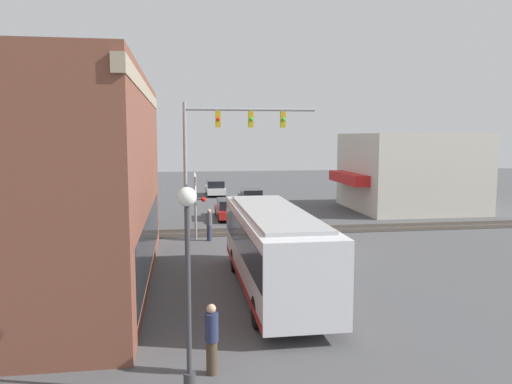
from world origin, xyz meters
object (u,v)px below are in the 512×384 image
city_bus (273,247)px  parked_car_black (251,197)px  crossing_signal (195,200)px  parked_car_white (215,188)px  pedestrian_by_lamp (212,338)px  streetlamp (188,272)px  parked_car_red (229,209)px  pedestrian_at_crossing (209,224)px

city_bus → parked_car_black: 24.53m
crossing_signal → parked_car_white: size_ratio=0.83×
pedestrian_by_lamp → parked_car_white: bearing=-4.1°
crossing_signal → streetlamp: 17.47m
parked_car_red → pedestrian_at_crossing: (-7.48, 1.87, 0.27)m
crossing_signal → parked_car_white: (21.12, -2.60, -1.59)m
crossing_signal → pedestrian_at_crossing: crossing_signal is taller
parked_car_black → parked_car_red: bearing=160.0°
streetlamp → parked_car_red: streetlamp is taller
parked_car_white → parked_car_black: bearing=-159.8°
crossing_signal → parked_car_red: crossing_signal is taller
pedestrian_at_crossing → pedestrian_by_lamp: size_ratio=1.01×
crossing_signal → parked_car_white: 21.34m
city_bus → pedestrian_by_lamp: bearing=156.5°
city_bus → parked_car_white: city_bus is taller
pedestrian_at_crossing → pedestrian_by_lamp: (-16.01, 0.86, -0.01)m
city_bus → streetlamp: streetlamp is taller
crossing_signal → parked_car_black: bearing=-20.3°
crossing_signal → pedestrian_by_lamp: size_ratio=2.12×
city_bus → parked_car_white: (31.43, -0.00, -1.04)m
parked_car_black → parked_car_white: (7.06, 2.60, 0.07)m
city_bus → crossing_signal: bearing=14.2°
parked_car_red → parked_car_black: size_ratio=1.09×
parked_car_red → parked_car_black: (7.15, -2.60, -0.03)m
pedestrian_at_crossing → pedestrian_by_lamp: 16.03m
streetlamp → parked_car_white: bearing=-4.9°
pedestrian_by_lamp → parked_car_red: bearing=-6.6°
city_bus → crossing_signal: 10.64m
parked_car_black → parked_car_white: size_ratio=0.96×
city_bus → crossing_signal: (10.30, 2.60, 0.55)m
parked_car_white → pedestrian_by_lamp: 37.79m
city_bus → parked_car_red: (17.22, -0.00, -1.08)m
streetlamp → pedestrian_by_lamp: streetlamp is taller
streetlamp → parked_car_red: bearing=-7.7°
parked_car_black → pedestrian_at_crossing: (-14.63, 4.47, 0.30)m
crossing_signal → parked_car_red: bearing=-20.6°
parked_car_white → pedestrian_at_crossing: pedestrian_at_crossing is taller
crossing_signal → parked_car_red: (6.91, -2.60, -1.63)m
city_bus → pedestrian_at_crossing: 9.95m
parked_car_white → pedestrian_at_crossing: size_ratio=2.51×
parked_car_red → parked_car_white: parked_car_white is taller
city_bus → streetlamp: size_ratio=2.20×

